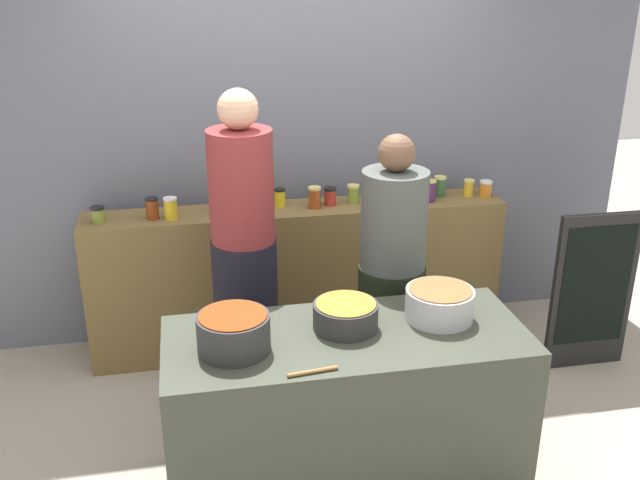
# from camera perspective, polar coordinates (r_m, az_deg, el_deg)

# --- Properties ---
(ground) EXTENTS (12.00, 12.00, 0.00)m
(ground) POSITION_cam_1_polar(r_m,az_deg,el_deg) (4.02, 0.99, -15.92)
(ground) COLOR #A09787
(storefront_wall) EXTENTS (4.80, 0.12, 3.00)m
(storefront_wall) POSITION_cam_1_polar(r_m,az_deg,el_deg) (4.71, -2.61, 9.98)
(storefront_wall) COLOR slate
(storefront_wall) RESTS_ON ground
(display_shelf) EXTENTS (2.70, 0.36, 0.98)m
(display_shelf) POSITION_cam_1_polar(r_m,az_deg,el_deg) (4.70, -1.76, -3.03)
(display_shelf) COLOR brown
(display_shelf) RESTS_ON ground
(prep_table) EXTENTS (1.70, 0.70, 0.83)m
(prep_table) POSITION_cam_1_polar(r_m,az_deg,el_deg) (3.54, 2.08, -13.49)
(prep_table) COLOR #383C30
(prep_table) RESTS_ON ground
(preserve_jar_0) EXTENTS (0.09, 0.09, 0.10)m
(preserve_jar_0) POSITION_cam_1_polar(r_m,az_deg,el_deg) (4.43, -17.47, 1.95)
(preserve_jar_0) COLOR olive
(preserve_jar_0) RESTS_ON display_shelf
(preserve_jar_1) EXTENTS (0.08, 0.08, 0.13)m
(preserve_jar_1) POSITION_cam_1_polar(r_m,az_deg,el_deg) (4.41, -13.38, 2.50)
(preserve_jar_1) COLOR maroon
(preserve_jar_1) RESTS_ON display_shelf
(preserve_jar_2) EXTENTS (0.08, 0.08, 0.14)m
(preserve_jar_2) POSITION_cam_1_polar(r_m,az_deg,el_deg) (4.38, -11.95, 2.51)
(preserve_jar_2) COLOR gold
(preserve_jar_2) RESTS_ON display_shelf
(preserve_jar_3) EXTENTS (0.07, 0.07, 0.13)m
(preserve_jar_3) POSITION_cam_1_polar(r_m,az_deg,el_deg) (4.44, -7.97, 3.01)
(preserve_jar_3) COLOR orange
(preserve_jar_3) RESTS_ON display_shelf
(preserve_jar_4) EXTENTS (0.08, 0.08, 0.11)m
(preserve_jar_4) POSITION_cam_1_polar(r_m,az_deg,el_deg) (4.40, -6.18, 2.76)
(preserve_jar_4) COLOR #315C25
(preserve_jar_4) RESTS_ON display_shelf
(preserve_jar_5) EXTENTS (0.07, 0.07, 0.12)m
(preserve_jar_5) POSITION_cam_1_polar(r_m,az_deg,el_deg) (4.53, -3.26, 3.47)
(preserve_jar_5) COLOR gold
(preserve_jar_5) RESTS_ON display_shelf
(preserve_jar_6) EXTENTS (0.08, 0.08, 0.14)m
(preserve_jar_6) POSITION_cam_1_polar(r_m,az_deg,el_deg) (4.48, -0.44, 3.45)
(preserve_jar_6) COLOR #944018
(preserve_jar_6) RESTS_ON display_shelf
(preserve_jar_7) EXTENTS (0.08, 0.08, 0.12)m
(preserve_jar_7) POSITION_cam_1_polar(r_m,az_deg,el_deg) (4.54, 0.82, 3.55)
(preserve_jar_7) COLOR #AC2D24
(preserve_jar_7) RESTS_ON display_shelf
(preserve_jar_8) EXTENTS (0.08, 0.08, 0.12)m
(preserve_jar_8) POSITION_cam_1_polar(r_m,az_deg,el_deg) (4.59, 2.69, 3.74)
(preserve_jar_8) COLOR olive
(preserve_jar_8) RESTS_ON display_shelf
(preserve_jar_9) EXTENTS (0.07, 0.07, 0.14)m
(preserve_jar_9) POSITION_cam_1_polar(r_m,az_deg,el_deg) (4.58, 5.57, 3.77)
(preserve_jar_9) COLOR #9A340A
(preserve_jar_9) RESTS_ON display_shelf
(preserve_jar_10) EXTENTS (0.09, 0.09, 0.13)m
(preserve_jar_10) POSITION_cam_1_polar(r_m,az_deg,el_deg) (4.64, 7.52, 3.88)
(preserve_jar_10) COLOR #521A4D
(preserve_jar_10) RESTS_ON display_shelf
(preserve_jar_11) EXTENTS (0.08, 0.08, 0.15)m
(preserve_jar_11) POSITION_cam_1_polar(r_m,az_deg,el_deg) (4.66, 8.84, 3.94)
(preserve_jar_11) COLOR #4A2459
(preserve_jar_11) RESTS_ON display_shelf
(preserve_jar_12) EXTENTS (0.08, 0.08, 0.14)m
(preserve_jar_12) POSITION_cam_1_polar(r_m,az_deg,el_deg) (4.78, 9.65, 4.30)
(preserve_jar_12) COLOR #396035
(preserve_jar_12) RESTS_ON display_shelf
(preserve_jar_13) EXTENTS (0.07, 0.07, 0.11)m
(preserve_jar_13) POSITION_cam_1_polar(r_m,az_deg,el_deg) (4.83, 11.90, 4.16)
(preserve_jar_13) COLOR gold
(preserve_jar_13) RESTS_ON display_shelf
(preserve_jar_14) EXTENTS (0.08, 0.08, 0.11)m
(preserve_jar_14) POSITION_cam_1_polar(r_m,az_deg,el_deg) (4.83, 13.21, 4.04)
(preserve_jar_14) COLOR orange
(preserve_jar_14) RESTS_ON display_shelf
(cooking_pot_left) EXTENTS (0.33, 0.33, 0.18)m
(cooking_pot_left) POSITION_cam_1_polar(r_m,az_deg,el_deg) (3.17, -6.98, -7.43)
(cooking_pot_left) COLOR #2D2D2D
(cooking_pot_left) RESTS_ON prep_table
(cooking_pot_center) EXTENTS (0.31, 0.31, 0.13)m
(cooking_pot_center) POSITION_cam_1_polar(r_m,az_deg,el_deg) (3.34, 2.07, -6.10)
(cooking_pot_center) COLOR #2D2D2D
(cooking_pot_center) RESTS_ON prep_table
(cooking_pot_right) EXTENTS (0.33, 0.33, 0.16)m
(cooking_pot_right) POSITION_cam_1_polar(r_m,az_deg,el_deg) (3.47, 9.61, -5.09)
(cooking_pot_right) COLOR #B7B7BC
(cooking_pot_right) RESTS_ON prep_table
(wooden_spoon) EXTENTS (0.22, 0.04, 0.02)m
(wooden_spoon) POSITION_cam_1_polar(r_m,az_deg,el_deg) (3.02, -0.59, -10.56)
(wooden_spoon) COLOR #9E703D
(wooden_spoon) RESTS_ON prep_table
(cook_with_tongs) EXTENTS (0.37, 0.37, 1.84)m
(cook_with_tongs) POSITION_cam_1_polar(r_m,az_deg,el_deg) (3.99, -6.10, -2.25)
(cook_with_tongs) COLOR black
(cook_with_tongs) RESTS_ON ground
(cook_in_cap) EXTENTS (0.37, 0.37, 1.62)m
(cook_in_cap) POSITION_cam_1_polar(r_m,az_deg,el_deg) (3.98, 5.75, -4.11)
(cook_in_cap) COLOR black
(cook_in_cap) RESTS_ON ground
(chalkboard_sign) EXTENTS (0.54, 0.05, 1.04)m
(chalkboard_sign) POSITION_cam_1_polar(r_m,az_deg,el_deg) (4.74, 21.13, -3.87)
(chalkboard_sign) COLOR black
(chalkboard_sign) RESTS_ON ground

